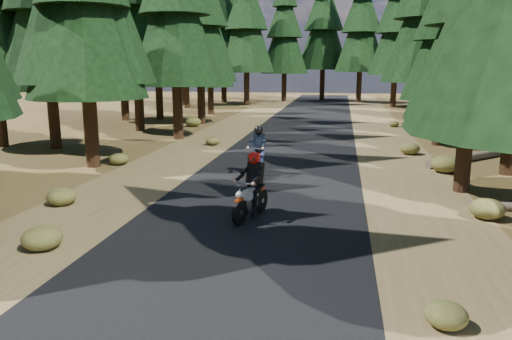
{
  "coord_description": "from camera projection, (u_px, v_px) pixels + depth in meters",
  "views": [
    {
      "loc": [
        2.25,
        -11.65,
        3.93
      ],
      "look_at": [
        0.0,
        1.5,
        1.1
      ],
      "focal_mm": 35.0,
      "sensor_mm": 36.0,
      "label": 1
    }
  ],
  "objects": [
    {
      "name": "understory_shrubs",
      "position": [
        324.0,
        161.0,
        19.2
      ],
      "size": [
        16.05,
        31.99,
        0.65
      ],
      "color": "#474C1E",
      "rests_on": "ground"
    },
    {
      "name": "log_near",
      "position": [
        467.0,
        158.0,
        20.52
      ],
      "size": [
        3.82,
        3.77,
        0.32
      ],
      "primitive_type": "cylinder",
      "rotation": [
        0.0,
        1.57,
        0.78
      ],
      "color": "#4C4233",
      "rests_on": "ground"
    },
    {
      "name": "shoulder_r",
      "position": [
        411.0,
        186.0,
        16.48
      ],
      "size": [
        3.2,
        100.0,
        0.01
      ],
      "primitive_type": "cube",
      "color": "brown",
      "rests_on": "ground"
    },
    {
      "name": "pine_forest",
      "position": [
        308.0,
        0.0,
        31.09
      ],
      "size": [
        34.59,
        55.08,
        16.32
      ],
      "color": "black",
      "rests_on": "ground"
    },
    {
      "name": "shoulder_l",
      "position": [
        147.0,
        175.0,
        18.0
      ],
      "size": [
        3.2,
        100.0,
        0.01
      ],
      "primitive_type": "cube",
      "color": "brown",
      "rests_on": "ground"
    },
    {
      "name": "ground",
      "position": [
        246.0,
        225.0,
        12.42
      ],
      "size": [
        120.0,
        120.0,
        0.0
      ],
      "primitive_type": "plane",
      "color": "#473319",
      "rests_on": "ground"
    },
    {
      "name": "rider_follow",
      "position": [
        258.0,
        159.0,
        17.84
      ],
      "size": [
        0.67,
        2.02,
        1.78
      ],
      "rotation": [
        0.0,
        0.0,
        3.11
      ],
      "color": "#9F110A",
      "rests_on": "road"
    },
    {
      "name": "road",
      "position": [
        273.0,
        180.0,
        17.24
      ],
      "size": [
        6.0,
        100.0,
        0.01
      ],
      "primitive_type": "cube",
      "color": "black",
      "rests_on": "ground"
    },
    {
      "name": "rider_lead",
      "position": [
        251.0,
        197.0,
        12.86
      ],
      "size": [
        1.09,
        2.02,
        1.73
      ],
      "rotation": [
        0.0,
        0.0,
        2.86
      ],
      "color": "silver",
      "rests_on": "road"
    }
  ]
}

